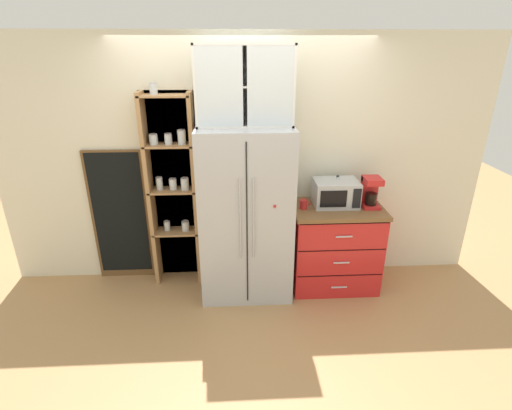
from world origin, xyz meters
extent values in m
plane|color=tan|center=(0.00, 0.00, 0.00)|extent=(10.76, 10.76, 0.00)
cube|color=silver|center=(0.00, 0.40, 1.27)|extent=(5.06, 0.10, 2.55)
cube|color=#B7BABF|center=(0.00, 0.02, 0.87)|extent=(0.90, 0.66, 1.74)
cube|color=black|center=(0.00, -0.31, 0.87)|extent=(0.01, 0.01, 1.60)
cylinder|color=#B7BABF|center=(-0.06, -0.32, 0.96)|extent=(0.02, 0.02, 0.78)
cylinder|color=#B7BABF|center=(0.06, -0.32, 0.96)|extent=(0.02, 0.02, 0.78)
cube|color=red|center=(0.25, -0.31, 1.08)|extent=(0.02, 0.01, 0.02)
cube|color=brown|center=(-0.74, 0.37, 1.01)|extent=(0.54, 0.04, 2.02)
cube|color=tan|center=(-0.97, 0.24, 1.01)|extent=(0.04, 0.22, 2.02)
cube|color=tan|center=(-0.51, 0.24, 1.01)|extent=(0.04, 0.22, 2.02)
cube|color=tan|center=(-0.74, 0.24, 0.58)|extent=(0.48, 0.22, 0.02)
cylinder|color=silver|center=(-0.83, 0.26, 0.64)|extent=(0.06, 0.06, 0.10)
cylinder|color=#E0C67F|center=(-0.83, 0.26, 0.62)|extent=(0.06, 0.06, 0.06)
cylinder|color=#B2B2B7|center=(-0.83, 0.26, 0.69)|extent=(0.06, 0.06, 0.01)
cylinder|color=silver|center=(-0.64, 0.24, 0.64)|extent=(0.08, 0.08, 0.10)
cylinder|color=brown|center=(-0.64, 0.24, 0.62)|extent=(0.07, 0.07, 0.06)
cylinder|color=#B2B2B7|center=(-0.64, 0.24, 0.69)|extent=(0.08, 0.08, 0.01)
cube|color=tan|center=(-0.74, 0.24, 1.05)|extent=(0.48, 0.22, 0.02)
cylinder|color=silver|center=(-0.87, 0.24, 1.12)|extent=(0.07, 0.07, 0.12)
cylinder|color=white|center=(-0.87, 0.24, 1.10)|extent=(0.06, 0.06, 0.08)
cylinder|color=#B2B2B7|center=(-0.87, 0.24, 1.18)|extent=(0.06, 0.06, 0.01)
cylinder|color=silver|center=(-0.73, 0.24, 1.11)|extent=(0.08, 0.08, 0.10)
cylinder|color=#CCB78C|center=(-0.73, 0.24, 1.09)|extent=(0.06, 0.06, 0.07)
cylinder|color=#B2B2B7|center=(-0.73, 0.24, 1.17)|extent=(0.07, 0.07, 0.01)
cylinder|color=silver|center=(-0.61, 0.22, 1.11)|extent=(0.08, 0.08, 0.12)
cylinder|color=#B77A38|center=(-0.61, 0.22, 1.10)|extent=(0.07, 0.07, 0.08)
cylinder|color=#B2B2B7|center=(-0.61, 0.22, 1.18)|extent=(0.08, 0.08, 0.01)
cube|color=tan|center=(-0.74, 0.24, 1.52)|extent=(0.48, 0.22, 0.02)
cylinder|color=silver|center=(-0.88, 0.23, 1.57)|extent=(0.08, 0.08, 0.09)
cylinder|color=#382316|center=(-0.88, 0.23, 1.56)|extent=(0.07, 0.07, 0.06)
cylinder|color=#B2B2B7|center=(-0.88, 0.23, 1.62)|extent=(0.08, 0.08, 0.01)
cylinder|color=silver|center=(-0.74, 0.24, 1.57)|extent=(0.07, 0.07, 0.09)
cylinder|color=#2D2D2D|center=(-0.74, 0.24, 1.56)|extent=(0.06, 0.06, 0.06)
cylinder|color=#B2B2B7|center=(-0.74, 0.24, 1.63)|extent=(0.07, 0.07, 0.01)
cylinder|color=silver|center=(-0.61, 0.23, 1.59)|extent=(0.08, 0.08, 0.13)
cylinder|color=beige|center=(-0.61, 0.23, 1.57)|extent=(0.07, 0.07, 0.09)
cylinder|color=#B2B2B7|center=(-0.61, 0.23, 1.66)|extent=(0.08, 0.08, 0.01)
cube|color=tan|center=(-0.74, 0.24, 1.98)|extent=(0.48, 0.22, 0.02)
cylinder|color=silver|center=(-0.83, 0.24, 2.04)|extent=(0.07, 0.07, 0.10)
cylinder|color=white|center=(-0.83, 0.24, 2.03)|extent=(0.06, 0.06, 0.07)
cylinder|color=#B2B2B7|center=(-0.83, 0.24, 2.09)|extent=(0.07, 0.07, 0.01)
cube|color=red|center=(0.93, 0.06, 0.43)|extent=(0.88, 0.58, 0.87)
cube|color=brown|center=(0.93, 0.06, 0.89)|extent=(0.91, 0.61, 0.04)
cube|color=black|center=(0.93, -0.24, 0.28)|extent=(0.86, 0.00, 0.01)
cube|color=silver|center=(0.93, -0.25, 0.14)|extent=(0.16, 0.01, 0.01)
cube|color=black|center=(0.93, -0.24, 0.57)|extent=(0.86, 0.00, 0.01)
cube|color=silver|center=(0.93, -0.25, 0.43)|extent=(0.16, 0.01, 0.01)
cube|color=black|center=(0.93, -0.24, 0.85)|extent=(0.86, 0.00, 0.01)
cube|color=silver|center=(0.93, -0.25, 0.72)|extent=(0.16, 0.01, 0.01)
cube|color=#B7BABF|center=(0.91, 0.11, 1.04)|extent=(0.44, 0.32, 0.26)
cube|color=black|center=(0.85, -0.06, 1.04)|extent=(0.26, 0.01, 0.17)
cube|color=black|center=(1.08, -0.06, 1.04)|extent=(0.08, 0.01, 0.20)
cube|color=red|center=(1.25, 0.04, 0.92)|extent=(0.17, 0.20, 0.03)
cube|color=red|center=(1.25, 0.11, 1.06)|extent=(0.17, 0.06, 0.30)
cube|color=red|center=(1.25, 0.04, 1.19)|extent=(0.17, 0.20, 0.06)
cylinder|color=black|center=(1.25, 0.03, 1.00)|extent=(0.11, 0.11, 0.12)
cylinder|color=red|center=(0.57, 0.02, 0.95)|extent=(0.07, 0.07, 0.09)
torus|color=red|center=(0.62, 0.02, 0.96)|extent=(0.05, 0.01, 0.05)
cylinder|color=silver|center=(0.93, 0.03, 0.95)|extent=(0.09, 0.09, 0.09)
torus|color=silver|center=(0.99, 0.03, 0.95)|extent=(0.05, 0.01, 0.05)
cylinder|color=#285B33|center=(0.93, 0.00, 0.99)|extent=(0.06, 0.06, 0.17)
cone|color=#285B33|center=(0.93, 0.00, 1.08)|extent=(0.06, 0.06, 0.04)
cylinder|color=#285B33|center=(0.93, 0.00, 1.11)|extent=(0.02, 0.02, 0.07)
cylinder|color=black|center=(0.93, 0.00, 1.15)|extent=(0.03, 0.03, 0.01)
cylinder|color=silver|center=(0.93, 0.16, 1.01)|extent=(0.07, 0.07, 0.22)
cone|color=silver|center=(0.93, 0.16, 1.13)|extent=(0.07, 0.07, 0.04)
cylinder|color=silver|center=(0.93, 0.16, 1.16)|extent=(0.03, 0.03, 0.07)
cylinder|color=black|center=(0.93, 0.16, 1.20)|extent=(0.03, 0.03, 0.01)
cube|color=silver|center=(0.00, 0.19, 2.09)|extent=(0.86, 0.02, 0.69)
cube|color=silver|center=(0.00, 0.04, 2.42)|extent=(0.86, 0.32, 0.02)
cube|color=silver|center=(0.00, 0.04, 1.75)|extent=(0.86, 0.32, 0.02)
cube|color=silver|center=(-0.42, 0.04, 2.09)|extent=(0.02, 0.32, 0.69)
cube|color=silver|center=(0.42, 0.04, 2.09)|extent=(0.02, 0.32, 0.69)
cube|color=silver|center=(0.00, 0.04, 2.09)|extent=(0.83, 0.30, 0.02)
cube|color=silver|center=(-0.22, -0.11, 2.09)|extent=(0.40, 0.01, 0.65)
cube|color=silver|center=(0.22, -0.11, 2.09)|extent=(0.40, 0.01, 0.65)
cylinder|color=silver|center=(-0.30, 0.04, 1.76)|extent=(0.05, 0.05, 0.00)
cylinder|color=silver|center=(-0.30, 0.04, 1.79)|extent=(0.01, 0.01, 0.07)
cone|color=silver|center=(-0.30, 0.04, 1.85)|extent=(0.06, 0.06, 0.05)
cylinder|color=silver|center=(0.30, 0.04, 1.76)|extent=(0.05, 0.05, 0.00)
cylinder|color=silver|center=(0.30, 0.04, 1.79)|extent=(0.01, 0.01, 0.07)
cone|color=silver|center=(0.30, 0.04, 1.85)|extent=(0.06, 0.06, 0.05)
cylinder|color=white|center=(-0.26, 0.04, 2.13)|extent=(0.06, 0.06, 0.07)
cylinder|color=white|center=(-0.09, 0.04, 2.13)|extent=(0.06, 0.06, 0.07)
cylinder|color=white|center=(0.09, 0.04, 2.13)|extent=(0.06, 0.06, 0.07)
cylinder|color=white|center=(0.26, 0.04, 2.13)|extent=(0.06, 0.06, 0.07)
cube|color=brown|center=(-1.33, 0.33, 0.73)|extent=(0.60, 0.04, 1.45)
cube|color=black|center=(-1.33, 0.31, 0.76)|extent=(0.54, 0.01, 1.35)
camera|label=1|loc=(-0.09, -3.48, 2.42)|focal=27.05mm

